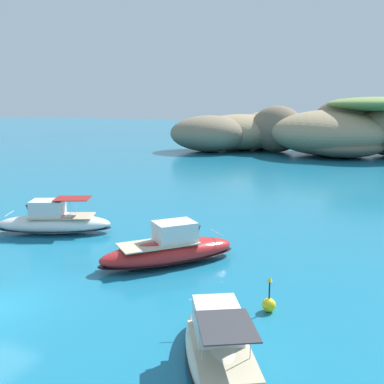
% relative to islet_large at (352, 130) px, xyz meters
% --- Properties ---
extents(islet_large, '(29.12, 24.73, 9.24)m').
position_rel_islet_large_xyz_m(islet_large, '(0.00, 0.00, 0.00)').
color(islet_large, '#84755B').
rests_on(islet_large, ground).
extents(islet_small, '(24.64, 23.33, 7.87)m').
position_rel_islet_large_xyz_m(islet_small, '(-18.63, 0.78, -0.76)').
color(islet_small, '#84755B').
rests_on(islet_small, ground).
extents(motorboat_white, '(7.60, 5.14, 2.31)m').
position_rel_islet_large_xyz_m(motorboat_white, '(-13.29, -54.58, -3.34)').
color(motorboat_white, white).
rests_on(motorboat_white, ground).
extents(motorboat_cream, '(5.21, 6.92, 2.14)m').
position_rel_islet_large_xyz_m(motorboat_cream, '(1.89, -64.58, -3.39)').
color(motorboat_cream, beige).
rests_on(motorboat_cream, ground).
extents(motorboat_red, '(6.60, 7.13, 2.21)m').
position_rel_islet_large_xyz_m(motorboat_red, '(-3.93, -56.57, -3.33)').
color(motorboat_red, red).
rests_on(motorboat_red, ground).
extents(channel_buoy, '(0.56, 0.56, 1.48)m').
position_rel_islet_large_xyz_m(channel_buoy, '(2.28, -59.92, -3.74)').
color(channel_buoy, yellow).
rests_on(channel_buoy, ground).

